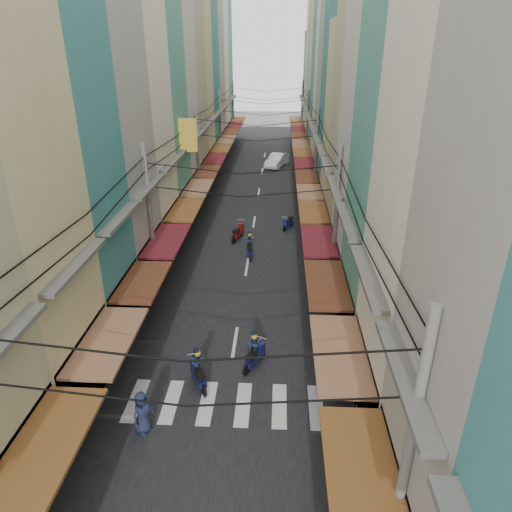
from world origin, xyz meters
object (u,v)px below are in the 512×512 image
(bicycle, at_px, (363,321))
(traffic_sign, at_px, (348,274))
(market_umbrella, at_px, (382,329))
(white_car, at_px, (277,167))

(bicycle, xyz_separation_m, traffic_sign, (-0.82, 0.79, 2.22))
(traffic_sign, bearing_deg, market_umbrella, -81.28)
(white_car, distance_m, market_umbrella, 36.23)
(bicycle, height_order, traffic_sign, traffic_sign)
(bicycle, relative_size, market_umbrella, 0.59)
(white_car, xyz_separation_m, traffic_sign, (3.86, -31.04, 2.22))
(white_car, bearing_deg, bicycle, -62.08)
(bicycle, height_order, market_umbrella, market_umbrella)
(bicycle, xyz_separation_m, market_umbrella, (-0.08, -4.05, 2.23))
(traffic_sign, bearing_deg, bicycle, -43.72)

